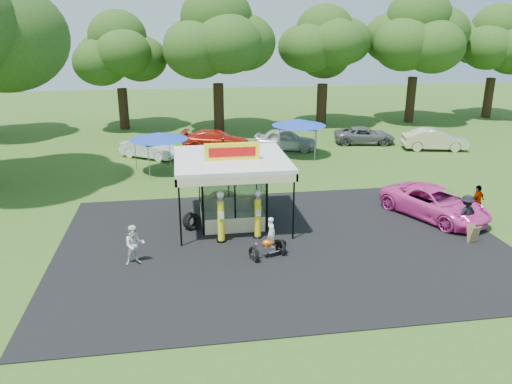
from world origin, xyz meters
TOP-DOWN VIEW (x-y plane):
  - ground at (0.00, 0.00)m, footprint 120.00×120.00m
  - asphalt_apron at (0.00, 2.00)m, footprint 20.00×14.00m
  - gas_station_kiosk at (-2.00, 4.99)m, footprint 5.40×5.40m
  - gas_pump_left at (-2.74, 2.68)m, footprint 0.46×0.46m
  - gas_pump_right at (-1.02, 2.88)m, footprint 0.44×0.44m
  - motorcycle at (-0.83, 0.80)m, footprint 1.66×1.22m
  - spare_tires at (-4.03, 4.35)m, footprint 1.07×0.94m
  - a_frame_sign at (8.54, 0.82)m, footprint 0.51×0.52m
  - kiosk_car at (-2.00, 7.20)m, footprint 2.82×1.13m
  - pink_sedan at (8.34, 4.06)m, footprint 4.71×6.23m
  - spectator_west at (-6.45, 1.06)m, footprint 0.94×0.80m
  - spectator_east_a at (8.86, 2.08)m, footprint 1.33×0.96m
  - spectator_east_b at (10.48, 3.74)m, footprint 1.10×0.80m
  - bg_car_a at (-6.64, 18.50)m, footprint 4.59×3.82m
  - bg_car_b at (-1.56, 20.28)m, footprint 5.69×3.30m
  - bg_car_c at (3.82, 19.42)m, footprint 5.19×3.38m
  - bg_car_d at (10.73, 20.54)m, footprint 5.24×3.10m
  - bg_car_e at (15.42, 17.64)m, footprint 5.19×2.72m
  - tent_west at (-5.77, 14.65)m, footprint 3.86×3.86m
  - tent_east at (4.36, 17.40)m, footprint 4.01×4.01m
  - oak_far_b at (-9.48, 29.86)m, footprint 8.77×8.77m
  - oak_far_c at (-0.76, 27.14)m, footprint 10.51×10.51m
  - oak_far_d at (9.44, 29.02)m, footprint 9.22×9.22m
  - oak_far_e at (18.60, 28.97)m, footprint 10.45×10.45m
  - oak_far_f at (27.87, 30.21)m, footprint 9.27×9.27m

SIDE VIEW (x-z plane):
  - ground at x=0.00m, z-range 0.00..0.00m
  - asphalt_apron at x=0.00m, z-range 0.00..0.04m
  - spare_tires at x=-4.03m, z-range -0.01..0.85m
  - a_frame_sign at x=8.54m, z-range 0.01..0.85m
  - kiosk_car at x=-2.00m, z-range 0.00..0.96m
  - bg_car_d at x=10.73m, z-range 0.00..1.37m
  - motorcycle at x=-0.83m, z-range -0.21..1.68m
  - bg_car_a at x=-6.64m, z-range 0.00..1.48m
  - bg_car_b at x=-1.56m, z-range 0.00..1.55m
  - pink_sedan at x=8.34m, z-range 0.00..1.57m
  - bg_car_e at x=15.42m, z-range 0.00..1.63m
  - bg_car_c at x=3.82m, z-range 0.00..1.64m
  - spectator_west at x=-6.45m, z-range 0.00..1.71m
  - spectator_east_b at x=10.48m, z-range 0.00..1.73m
  - spectator_east_a at x=8.86m, z-range 0.00..1.85m
  - gas_pump_right at x=-1.02m, z-range -0.05..2.33m
  - gas_pump_left at x=-2.74m, z-range -0.05..2.41m
  - gas_station_kiosk at x=-2.00m, z-range -0.31..3.87m
  - tent_west at x=-5.77m, z-range 1.09..3.79m
  - tent_east at x=4.36m, z-range 1.13..3.94m
  - oak_far_b at x=-9.48m, z-range 1.45..11.90m
  - oak_far_d at x=9.44m, z-range 1.51..12.49m
  - oak_far_f at x=27.87m, z-range 1.58..12.75m
  - oak_far_c at x=-0.76m, z-range 1.67..14.05m
  - oak_far_e at x=18.60m, z-range 1.72..14.15m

